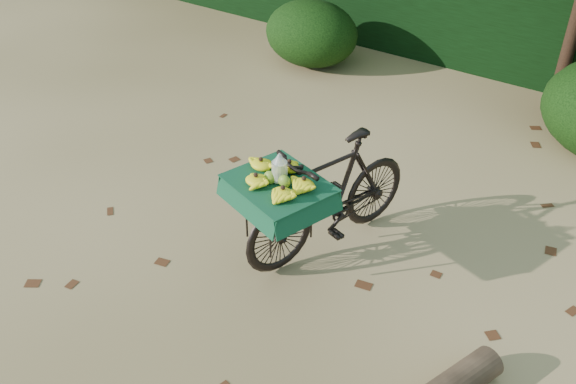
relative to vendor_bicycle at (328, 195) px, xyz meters
The scene contains 5 objects.
ground 0.99m from the vendor_bicycle, 60.55° to the right, with size 80.00×80.00×0.00m, color tan.
vendor_bicycle is the anchor object (origin of this frame).
hedge_backdrop 5.63m from the vendor_bicycle, 86.02° to the left, with size 26.00×1.80×1.80m, color black.
bush_clumps 3.72m from the vendor_bicycle, 76.15° to the left, with size 8.80×1.70×0.90m, color black, non-canonical shape.
leaf_litter 0.71m from the vendor_bicycle, ahead, with size 7.00×7.30×0.01m, color #4D2814, non-canonical shape.
Camera 1 is at (2.00, -3.29, 3.87)m, focal length 38.00 mm.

